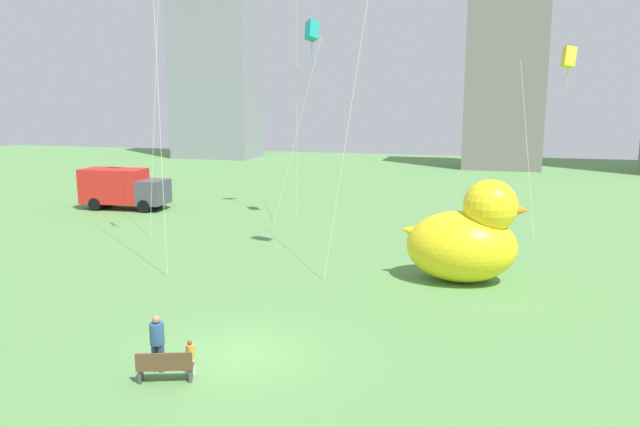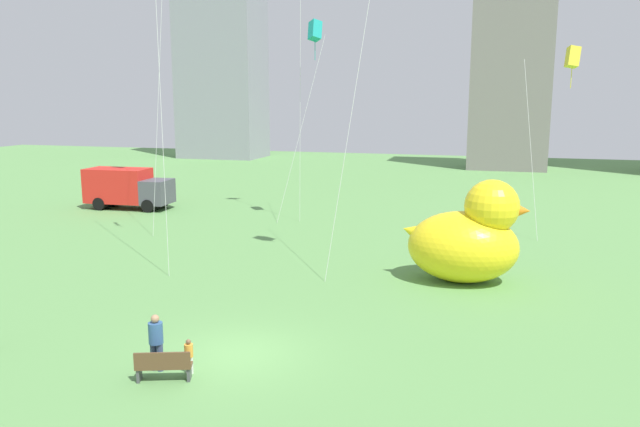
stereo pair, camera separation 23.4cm
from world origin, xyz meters
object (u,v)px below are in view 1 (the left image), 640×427
(box_truck, at_px, (123,189))
(kite_yellow, at_px, (568,58))
(park_bench, at_px, (165,366))
(person_child, at_px, (190,355))
(person_adult, at_px, (157,340))
(giant_inflatable_duck, at_px, (466,238))
(kite_teal, at_px, (312,32))

(box_truck, bearing_deg, kite_yellow, 0.04)
(park_bench, xyz_separation_m, person_child, (0.43, 0.67, 0.09))
(person_adult, xyz_separation_m, box_truck, (-16.09, 23.11, 0.52))
(giant_inflatable_duck, distance_m, kite_yellow, 14.85)
(giant_inflatable_duck, bearing_deg, park_bench, -121.67)
(person_adult, xyz_separation_m, person_child, (0.99, 0.08, -0.36))
(person_child, relative_size, box_truck, 0.17)
(park_bench, relative_size, kite_teal, 0.13)
(park_bench, distance_m, box_truck, 28.98)
(park_bench, bearing_deg, giant_inflatable_duck, 58.33)
(person_child, distance_m, giant_inflatable_duck, 13.55)
(kite_yellow, bearing_deg, park_bench, -117.21)
(giant_inflatable_duck, xyz_separation_m, kite_yellow, (4.70, 11.57, 8.04))
(park_bench, bearing_deg, box_truck, 125.08)
(person_child, xyz_separation_m, giant_inflatable_duck, (7.07, 11.49, 1.33))
(giant_inflatable_duck, bearing_deg, kite_yellow, 67.90)
(park_bench, relative_size, giant_inflatable_duck, 0.30)
(person_adult, bearing_deg, giant_inflatable_duck, 55.13)
(box_truck, relative_size, kite_teal, 0.50)
(box_truck, xyz_separation_m, kite_teal, (14.44, -1.76, 10.13))
(giant_inflatable_duck, xyz_separation_m, kite_teal, (-9.71, 9.79, 9.68))
(giant_inflatable_duck, bearing_deg, box_truck, 154.44)
(giant_inflatable_duck, xyz_separation_m, box_truck, (-24.15, 11.55, -0.45))
(person_adult, height_order, kite_yellow, kite_yellow)
(person_child, xyz_separation_m, box_truck, (-17.08, 23.03, 0.88))
(giant_inflatable_duck, bearing_deg, person_child, -121.61)
(person_child, height_order, box_truck, box_truck)
(park_bench, height_order, kite_yellow, kite_yellow)
(giant_inflatable_duck, bearing_deg, kite_teal, 134.77)
(park_bench, height_order, person_adult, person_adult)
(kite_teal, bearing_deg, box_truck, 173.04)
(park_bench, distance_m, kite_teal, 24.69)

